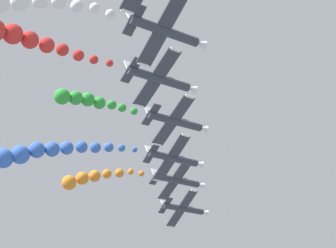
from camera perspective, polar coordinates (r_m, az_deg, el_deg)
airplane_lead at (r=116.98m, az=1.47°, el=-7.79°), size 8.04×10.35×5.78m
airplane_left_inner at (r=105.79m, az=0.88°, el=-5.20°), size 8.31×10.35×5.36m
smoke_trail_left_inner at (r=97.15m, az=-7.23°, el=-4.94°), size 2.51×14.17×5.11m
airplane_right_inner at (r=96.35m, az=0.55°, el=-3.17°), size 8.11×10.35×5.66m
smoke_trail_right_inner at (r=86.39m, az=-12.81°, el=-2.75°), size 4.98×22.89×7.00m
airplane_left_outer at (r=87.78m, az=0.73°, el=0.25°), size 8.50×10.35×5.03m
smoke_trail_left_outer at (r=80.11m, az=-7.62°, el=2.19°), size 2.41×12.49×2.63m
airplane_right_outer at (r=77.57m, az=-0.74°, el=4.16°), size 8.56×10.35×4.90m
smoke_trail_right_outer at (r=67.54m, az=-15.10°, el=8.22°), size 4.37×20.53×3.42m
airplane_trailing at (r=70.33m, az=-0.20°, el=8.51°), size 8.05×10.35×5.76m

